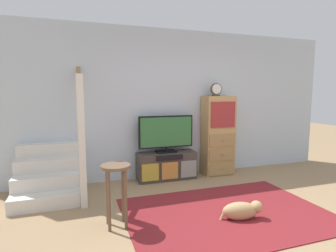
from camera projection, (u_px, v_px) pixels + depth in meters
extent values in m
plane|color=#997A56|center=(256.00, 237.00, 2.93)|extent=(20.00, 20.00, 0.00)
cube|color=silver|center=(177.00, 104.00, 5.08)|extent=(6.40, 0.12, 2.70)
cube|color=maroon|center=(227.00, 213.00, 3.49)|extent=(2.60, 1.80, 0.01)
cube|color=#423833|center=(166.00, 166.00, 4.87)|extent=(1.06, 0.36, 0.49)
cube|color=#B79333|center=(150.00, 173.00, 4.58)|extent=(0.30, 0.02, 0.30)
cube|color=#BC7533|center=(170.00, 171.00, 4.70)|extent=(0.30, 0.02, 0.30)
cube|color=gray|center=(189.00, 169.00, 4.81)|extent=(0.30, 0.02, 0.30)
cube|color=black|center=(170.00, 158.00, 4.67)|extent=(0.48, 0.02, 0.09)
cube|color=black|center=(166.00, 151.00, 4.86)|extent=(0.36, 0.22, 0.02)
cylinder|color=black|center=(166.00, 149.00, 4.85)|extent=(0.05, 0.05, 0.06)
cube|color=black|center=(166.00, 132.00, 4.82)|extent=(1.00, 0.05, 0.57)
cube|color=#2D6B38|center=(167.00, 132.00, 4.79)|extent=(0.95, 0.01, 0.52)
cube|color=tan|center=(218.00, 135.00, 5.15)|extent=(0.58, 0.34, 1.50)
cube|color=#9C7949|center=(222.00, 169.00, 5.05)|extent=(0.53, 0.02, 0.23)
sphere|color=olive|center=(222.00, 169.00, 5.04)|extent=(0.03, 0.03, 0.03)
cube|color=#9C7949|center=(222.00, 155.00, 5.02)|extent=(0.53, 0.02, 0.23)
sphere|color=olive|center=(223.00, 155.00, 5.00)|extent=(0.03, 0.03, 0.03)
cube|color=#9C7949|center=(223.00, 140.00, 4.99)|extent=(0.53, 0.02, 0.23)
sphere|color=olive|center=(223.00, 140.00, 4.97)|extent=(0.03, 0.03, 0.03)
cube|color=maroon|center=(223.00, 115.00, 4.93)|extent=(0.49, 0.02, 0.47)
cube|color=#4C3823|center=(216.00, 95.00, 5.02)|extent=(0.13, 0.08, 0.02)
cylinder|color=brown|center=(216.00, 89.00, 5.00)|extent=(0.22, 0.04, 0.22)
cylinder|color=silver|center=(217.00, 89.00, 4.98)|extent=(0.18, 0.01, 0.18)
cube|color=silver|center=(45.00, 201.00, 3.64)|extent=(0.90, 0.26, 0.19)
cube|color=silver|center=(47.00, 188.00, 3.88)|extent=(0.90, 0.26, 0.38)
cube|color=silver|center=(48.00, 177.00, 4.11)|extent=(0.90, 0.26, 0.57)
cube|color=silver|center=(50.00, 166.00, 4.34)|extent=(0.90, 0.26, 0.76)
cube|color=silver|center=(51.00, 157.00, 4.58)|extent=(0.90, 0.26, 0.95)
cube|color=silver|center=(82.00, 142.00, 3.58)|extent=(0.09, 0.09, 1.80)
cube|color=#9E7547|center=(79.00, 83.00, 4.10)|extent=(0.06, 1.33, 0.99)
cylinder|color=brown|center=(109.00, 201.00, 3.00)|extent=(0.04, 0.04, 0.70)
cylinder|color=brown|center=(126.00, 199.00, 3.06)|extent=(0.04, 0.04, 0.70)
cylinder|color=brown|center=(107.00, 195.00, 3.17)|extent=(0.04, 0.04, 0.70)
cylinder|color=brown|center=(123.00, 194.00, 3.23)|extent=(0.04, 0.04, 0.70)
cylinder|color=brown|center=(116.00, 166.00, 3.07)|extent=(0.34, 0.34, 0.03)
ellipsoid|color=tan|center=(240.00, 211.00, 3.31)|extent=(0.47, 0.29, 0.22)
sphere|color=tan|center=(256.00, 207.00, 3.33)|extent=(0.15, 0.15, 0.15)
cylinder|color=tan|center=(223.00, 214.00, 3.29)|extent=(0.11, 0.06, 0.16)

